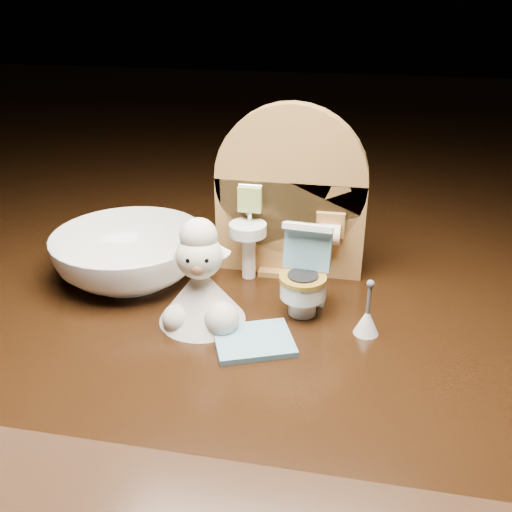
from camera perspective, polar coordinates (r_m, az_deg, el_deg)
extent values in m
cube|color=#391E0C|center=(0.49, 2.01, -10.10)|extent=(2.50, 2.50, 0.10)
cube|color=#A5763D|center=(0.50, 3.37, 2.91)|extent=(0.13, 0.02, 0.09)
cylinder|color=#A5763D|center=(0.49, 3.50, 7.57)|extent=(0.13, 0.02, 0.13)
cube|color=#A5763D|center=(0.52, 3.25, -1.21)|extent=(0.05, 0.04, 0.01)
cylinder|color=white|center=(0.50, -0.74, 0.18)|extent=(0.01, 0.01, 0.04)
cylinder|color=white|center=(0.49, -0.83, 2.68)|extent=(0.03, 0.03, 0.01)
cylinder|color=silver|center=(0.49, -0.62, 4.16)|extent=(0.00, 0.00, 0.01)
cube|color=#9BB55B|center=(0.48, -0.63, 5.70)|extent=(0.02, 0.01, 0.02)
cube|color=#A5763D|center=(0.49, 7.44, 3.08)|extent=(0.02, 0.01, 0.02)
cylinder|color=beige|center=(0.48, 7.35, 2.15)|extent=(0.02, 0.02, 0.02)
cylinder|color=white|center=(0.45, 4.67, -4.78)|extent=(0.02, 0.02, 0.02)
cylinder|color=white|center=(0.44, 4.68, -3.22)|extent=(0.03, 0.03, 0.01)
cylinder|color=olive|center=(0.44, 4.72, -2.23)|extent=(0.04, 0.04, 0.00)
cube|color=white|center=(0.46, 5.21, -2.13)|extent=(0.03, 0.02, 0.04)
cube|color=#699DB4|center=(0.44, 5.20, 0.92)|extent=(0.04, 0.02, 0.04)
cube|color=white|center=(0.43, 5.20, 2.86)|extent=(0.04, 0.01, 0.01)
cylinder|color=#97AD1A|center=(0.45, 6.39, 0.84)|extent=(0.01, 0.01, 0.01)
cube|color=#699DB4|center=(0.42, -0.22, -8.47)|extent=(0.07, 0.06, 0.00)
cone|color=white|center=(0.43, 11.02, -6.41)|extent=(0.02, 0.02, 0.02)
cylinder|color=#59595B|center=(0.42, 11.24, -4.26)|extent=(0.00, 0.00, 0.02)
sphere|color=#59595B|center=(0.42, 11.39, -2.75)|extent=(0.01, 0.01, 0.01)
cone|color=beige|center=(0.44, -5.48, -3.80)|extent=(0.07, 0.07, 0.04)
sphere|color=beige|center=(0.43, -3.52, -6.32)|extent=(0.03, 0.03, 0.03)
sphere|color=beige|center=(0.44, -7.92, -6.20)|extent=(0.02, 0.02, 0.02)
sphere|color=white|center=(0.42, -5.70, 0.01)|extent=(0.03, 0.03, 0.03)
sphere|color=#AC754C|center=(0.41, -5.83, -1.17)|extent=(0.01, 0.01, 0.01)
sphere|color=beige|center=(0.42, -5.76, 1.94)|extent=(0.03, 0.03, 0.03)
cone|color=white|center=(0.42, -7.82, 0.69)|extent=(0.02, 0.01, 0.02)
cone|color=white|center=(0.42, -3.57, 0.70)|extent=(0.02, 0.01, 0.02)
sphere|color=black|center=(0.41, -6.76, -0.44)|extent=(0.00, 0.00, 0.00)
sphere|color=black|center=(0.41, -5.03, -0.44)|extent=(0.00, 0.00, 0.00)
imported|color=white|center=(0.51, -12.50, 0.02)|extent=(0.15, 0.15, 0.04)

